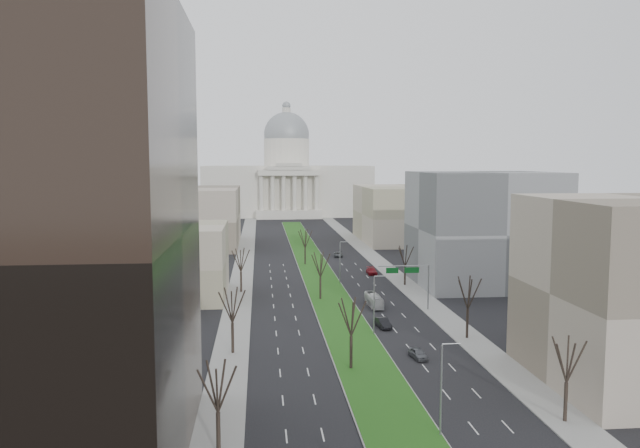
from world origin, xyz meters
TOP-DOWN VIEW (x-y plane):
  - ground at (0.00, 120.00)m, footprint 600.00×600.00m
  - median at (0.00, 118.99)m, footprint 8.00×222.03m
  - sidewalk_left at (-17.50, 95.00)m, footprint 5.00×330.00m
  - sidewalk_right at (17.50, 95.00)m, footprint 5.00×330.00m
  - capitol at (0.00, 269.59)m, footprint 80.00×46.00m
  - building_beige_left at (-33.00, 85.00)m, footprint 26.00×22.00m
  - building_grey_right at (34.00, 92.00)m, footprint 28.00×26.00m
  - building_far_left at (-35.00, 160.00)m, footprint 30.00×40.00m
  - building_far_right at (35.00, 165.00)m, footprint 30.00×40.00m
  - tree_left_near at (-17.20, 18.00)m, footprint 5.10×5.10m
  - tree_left_mid at (-17.20, 48.00)m, footprint 5.40×5.40m
  - tree_left_far at (-17.20, 88.00)m, footprint 5.28×5.28m
  - tree_right_near at (17.20, 22.00)m, footprint 5.16×5.16m
  - tree_right_mid at (17.20, 52.00)m, footprint 5.52×5.52m
  - tree_right_far at (17.20, 92.00)m, footprint 5.04×5.04m
  - tree_median_a at (-2.00, 40.00)m, footprint 5.40×5.40m
  - tree_median_b at (-2.00, 80.00)m, footprint 5.40×5.40m
  - tree_median_c at (-2.00, 120.00)m, footprint 5.40×5.40m
  - streetlamp_median_a at (3.76, 20.00)m, footprint 1.90×0.20m
  - streetlamp_median_b at (3.76, 55.00)m, footprint 1.90×0.20m
  - streetlamp_median_c at (3.76, 95.00)m, footprint 1.90×0.20m
  - mast_arm_signs at (13.49, 70.03)m, footprint 9.12×0.24m
  - car_grey_near at (7.56, 43.49)m, footprint 2.18×4.16m
  - car_black at (5.93, 59.18)m, footprint 2.19×4.78m
  - car_red at (12.56, 105.69)m, footprint 2.14×5.15m
  - car_grey_far at (8.10, 132.87)m, footprint 2.60×4.89m
  - box_van at (7.14, 73.58)m, footprint 2.20×8.21m

SIDE VIEW (x-z plane):
  - ground at x=0.00m, z-range 0.00..0.00m
  - sidewalk_left at x=-17.50m, z-range 0.00..0.15m
  - sidewalk_right at x=17.50m, z-range 0.00..0.15m
  - median at x=0.00m, z-range 0.00..0.20m
  - car_grey_far at x=8.10m, z-range 0.00..1.31m
  - car_grey_near at x=7.56m, z-range 0.00..1.35m
  - car_red at x=12.56m, z-range 0.00..1.49m
  - car_black at x=5.93m, z-range 0.00..1.52m
  - box_van at x=7.14m, z-range 0.00..2.27m
  - streetlamp_median_a at x=3.76m, z-range 0.23..9.39m
  - streetlamp_median_b at x=3.76m, z-range 0.23..9.39m
  - streetlamp_median_c at x=3.76m, z-range 0.23..9.39m
  - mast_arm_signs at x=13.49m, z-range 2.06..10.15m
  - tree_right_far at x=17.20m, z-range 1.99..11.07m
  - tree_left_near at x=-17.20m, z-range 2.02..11.20m
  - tree_right_near at x=17.20m, z-range 2.04..11.33m
  - tree_left_far at x=-17.20m, z-range 2.09..11.59m
  - tree_left_mid at x=-17.20m, z-range 2.14..11.86m
  - tree_median_a at x=-2.00m, z-range 2.14..11.86m
  - tree_median_b at x=-2.00m, z-range 2.14..11.86m
  - tree_median_c at x=-2.00m, z-range 2.14..11.86m
  - building_beige_left at x=-33.00m, z-range 0.00..14.00m
  - tree_right_mid at x=17.20m, z-range 2.19..12.12m
  - building_far_left at x=-35.00m, z-range 0.00..18.00m
  - building_far_right at x=35.00m, z-range 0.00..18.00m
  - building_grey_right at x=34.00m, z-range 0.00..24.00m
  - capitol at x=0.00m, z-range -11.19..43.81m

